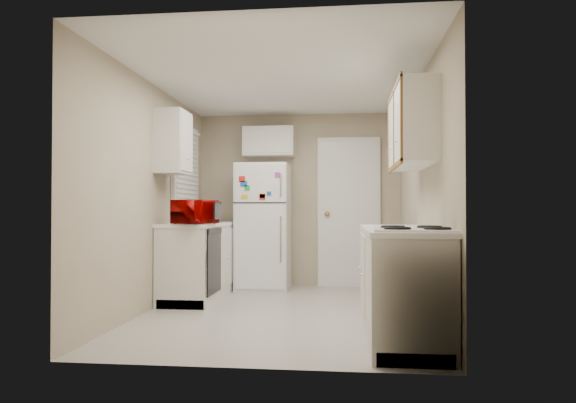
# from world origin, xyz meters

# --- Properties ---
(floor) EXTENTS (3.80, 3.80, 0.00)m
(floor) POSITION_xyz_m (0.00, 0.00, 0.00)
(floor) COLOR beige
(floor) RESTS_ON ground
(ceiling) EXTENTS (3.80, 3.80, 0.00)m
(ceiling) POSITION_xyz_m (0.00, 0.00, 2.40)
(ceiling) COLOR white
(ceiling) RESTS_ON floor
(wall_left) EXTENTS (3.80, 3.80, 0.00)m
(wall_left) POSITION_xyz_m (-1.40, 0.00, 1.20)
(wall_left) COLOR tan
(wall_left) RESTS_ON floor
(wall_right) EXTENTS (3.80, 3.80, 0.00)m
(wall_right) POSITION_xyz_m (1.40, 0.00, 1.20)
(wall_right) COLOR tan
(wall_right) RESTS_ON floor
(wall_back) EXTENTS (2.80, 2.80, 0.00)m
(wall_back) POSITION_xyz_m (0.00, 1.90, 1.20)
(wall_back) COLOR tan
(wall_back) RESTS_ON floor
(wall_front) EXTENTS (2.80, 2.80, 0.00)m
(wall_front) POSITION_xyz_m (0.00, -1.90, 1.20)
(wall_front) COLOR tan
(wall_front) RESTS_ON floor
(left_counter) EXTENTS (0.60, 1.80, 0.90)m
(left_counter) POSITION_xyz_m (-1.10, 0.90, 0.45)
(left_counter) COLOR silver
(left_counter) RESTS_ON floor
(dishwasher) EXTENTS (0.03, 0.58, 0.72)m
(dishwasher) POSITION_xyz_m (-0.81, 0.30, 0.49)
(dishwasher) COLOR black
(dishwasher) RESTS_ON floor
(sink) EXTENTS (0.54, 0.74, 0.16)m
(sink) POSITION_xyz_m (-1.10, 1.05, 0.86)
(sink) COLOR gray
(sink) RESTS_ON left_counter
(microwave) EXTENTS (0.53, 0.39, 0.31)m
(microwave) POSITION_xyz_m (-0.98, 0.17, 1.05)
(microwave) COLOR #8B0100
(microwave) RESTS_ON left_counter
(soap_bottle) EXTENTS (0.09, 0.09, 0.17)m
(soap_bottle) POSITION_xyz_m (-1.15, 1.28, 1.00)
(soap_bottle) COLOR white
(soap_bottle) RESTS_ON left_counter
(window_blinds) EXTENTS (0.10, 0.98, 1.08)m
(window_blinds) POSITION_xyz_m (-1.36, 1.05, 1.60)
(window_blinds) COLOR silver
(window_blinds) RESTS_ON wall_left
(upper_cabinet_left) EXTENTS (0.30, 0.45, 0.70)m
(upper_cabinet_left) POSITION_xyz_m (-1.25, 0.22, 1.80)
(upper_cabinet_left) COLOR silver
(upper_cabinet_left) RESTS_ON wall_left
(refrigerator) EXTENTS (0.69, 0.67, 1.67)m
(refrigerator) POSITION_xyz_m (-0.44, 1.54, 0.83)
(refrigerator) COLOR white
(refrigerator) RESTS_ON floor
(cabinet_over_fridge) EXTENTS (0.70, 0.30, 0.40)m
(cabinet_over_fridge) POSITION_xyz_m (-0.40, 1.75, 2.00)
(cabinet_over_fridge) COLOR silver
(cabinet_over_fridge) RESTS_ON wall_back
(interior_door) EXTENTS (0.86, 0.06, 2.08)m
(interior_door) POSITION_xyz_m (0.70, 1.86, 1.02)
(interior_door) COLOR white
(interior_door) RESTS_ON floor
(right_counter) EXTENTS (0.60, 2.00, 0.90)m
(right_counter) POSITION_xyz_m (1.10, -0.80, 0.45)
(right_counter) COLOR silver
(right_counter) RESTS_ON floor
(stove) EXTENTS (0.63, 0.76, 0.89)m
(stove) POSITION_xyz_m (1.15, -1.36, 0.45)
(stove) COLOR white
(stove) RESTS_ON floor
(upper_cabinet_right) EXTENTS (0.30, 1.20, 0.70)m
(upper_cabinet_right) POSITION_xyz_m (1.25, -0.50, 1.80)
(upper_cabinet_right) COLOR silver
(upper_cabinet_right) RESTS_ON wall_right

